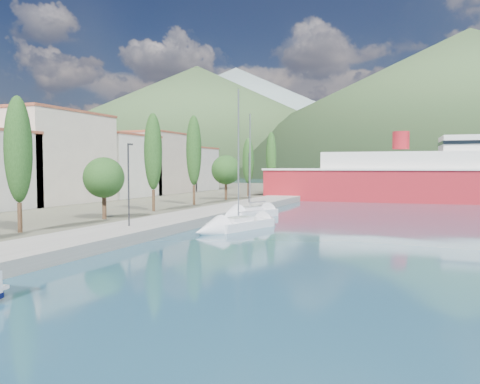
% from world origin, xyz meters
% --- Properties ---
extents(ground, '(1400.00, 1400.00, 0.00)m').
position_xyz_m(ground, '(0.00, 120.00, 0.00)').
color(ground, navy).
extents(quay, '(5.00, 88.00, 0.80)m').
position_xyz_m(quay, '(-9.00, 26.00, 0.40)').
color(quay, gray).
rests_on(quay, ground).
extents(town_buildings, '(9.20, 69.20, 11.30)m').
position_xyz_m(town_buildings, '(-32.00, 36.91, 5.57)').
color(town_buildings, beige).
rests_on(town_buildings, land_strip).
extents(tree_row, '(3.98, 64.23, 10.65)m').
position_xyz_m(tree_row, '(-14.18, 32.97, 5.73)').
color(tree_row, '#47301E').
rests_on(tree_row, land_strip).
extents(lamp_posts, '(0.15, 49.06, 6.06)m').
position_xyz_m(lamp_posts, '(-9.00, 14.91, 4.08)').
color(lamp_posts, '#2D2D33').
rests_on(lamp_posts, quay).
extents(sailboat_near, '(4.71, 8.86, 12.35)m').
position_xyz_m(sailboat_near, '(-3.60, 19.75, 0.30)').
color(sailboat_near, silver).
rests_on(sailboat_near, ground).
extents(sailboat_mid, '(4.81, 8.18, 11.46)m').
position_xyz_m(sailboat_mid, '(-5.86, 28.63, 0.32)').
color(sailboat_mid, silver).
rests_on(sailboat_mid, ground).
extents(ferry, '(57.00, 16.30, 11.17)m').
position_xyz_m(ferry, '(15.38, 62.16, 3.40)').
color(ferry, maroon).
rests_on(ferry, ground).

